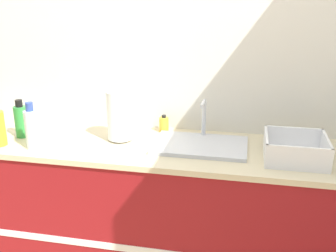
% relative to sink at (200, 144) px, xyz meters
% --- Properties ---
extents(wall_back, '(4.92, 0.06, 2.60)m').
position_rel_sink_xyz_m(wall_back, '(-0.28, 0.29, 0.36)').
color(wall_back, beige).
rests_on(wall_back, ground_plane).
extents(counter_cabinet, '(2.54, 0.58, 0.92)m').
position_rel_sink_xyz_m(counter_cabinet, '(-0.28, -0.02, -0.48)').
color(counter_cabinet, maroon).
rests_on(counter_cabinet, ground_plane).
extents(sink, '(0.49, 0.32, 0.23)m').
position_rel_sink_xyz_m(sink, '(0.00, 0.00, 0.00)').
color(sink, silver).
rests_on(sink, counter_cabinet).
extents(paper_towel_roll, '(0.14, 0.14, 0.28)m').
position_rel_sink_xyz_m(paper_towel_roll, '(-0.45, 0.01, 0.12)').
color(paper_towel_roll, '#4C4C51').
rests_on(paper_towel_roll, counter_cabinet).
extents(dish_rack, '(0.30, 0.29, 0.12)m').
position_rel_sink_xyz_m(dish_rack, '(0.47, -0.07, 0.02)').
color(dish_rack, white).
rests_on(dish_rack, counter_cabinet).
extents(bottle_clear, '(0.07, 0.07, 0.25)m').
position_rel_sink_xyz_m(bottle_clear, '(-0.86, -0.19, 0.09)').
color(bottle_clear, silver).
rests_on(bottle_clear, counter_cabinet).
extents(bottle_green, '(0.07, 0.07, 0.22)m').
position_rel_sink_xyz_m(bottle_green, '(-1.01, -0.05, 0.08)').
color(bottle_green, '#2D8C3D').
rests_on(bottle_green, counter_cabinet).
extents(soap_dispenser, '(0.06, 0.06, 0.10)m').
position_rel_sink_xyz_m(soap_dispenser, '(-0.24, 0.19, 0.03)').
color(soap_dispenser, gold).
rests_on(soap_dispenser, counter_cabinet).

